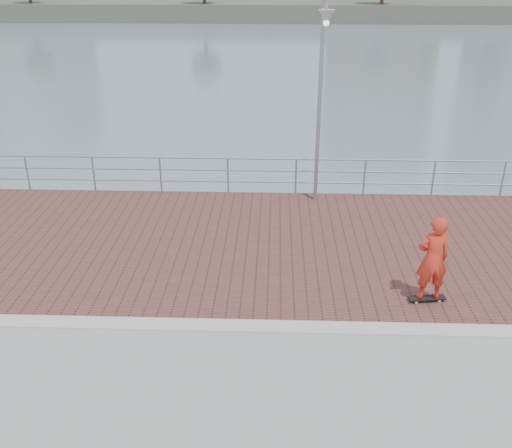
{
  "coord_description": "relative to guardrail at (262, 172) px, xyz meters",
  "views": [
    {
      "loc": [
        0.4,
        -9.17,
        6.55
      ],
      "look_at": [
        0.0,
        2.0,
        1.3
      ],
      "focal_mm": 40.0,
      "sensor_mm": 36.0,
      "label": 1
    }
  ],
  "objects": [
    {
      "name": "water",
      "position": [
        -0.0,
        -7.0,
        -2.69
      ],
      "size": [
        400.0,
        400.0,
        0.0
      ],
      "primitive_type": "plane",
      "color": "slate",
      "rests_on": "ground"
    },
    {
      "name": "brick_lane",
      "position": [
        -0.0,
        -3.4,
        -0.68
      ],
      "size": [
        40.0,
        6.8,
        0.02
      ],
      "primitive_type": "cube",
      "color": "brown",
      "rests_on": "seawall"
    },
    {
      "name": "curb",
      "position": [
        -0.0,
        -7.0,
        -0.66
      ],
      "size": [
        40.0,
        0.4,
        0.06
      ],
      "primitive_type": "cube",
      "color": "#B7B5AD",
      "rests_on": "seawall"
    },
    {
      "name": "guardrail",
      "position": [
        0.0,
        0.0,
        0.0
      ],
      "size": [
        39.06,
        0.06,
        1.13
      ],
      "color": "#8C9EA8",
      "rests_on": "brick_lane"
    },
    {
      "name": "street_lamp",
      "position": [
        1.59,
        -0.92,
        3.35
      ],
      "size": [
        0.41,
        1.21,
        5.69
      ],
      "color": "gray",
      "rests_on": "brick_lane"
    },
    {
      "name": "skateboard",
      "position": [
        3.61,
        -5.94,
        -0.6
      ],
      "size": [
        0.8,
        0.3,
        0.09
      ],
      "rotation": [
        0.0,
        0.0,
        0.14
      ],
      "color": "black",
      "rests_on": "brick_lane"
    },
    {
      "name": "skateboarder",
      "position": [
        3.61,
        -5.94,
        0.34
      ],
      "size": [
        0.73,
        0.53,
        1.85
      ],
      "primitive_type": "imported",
      "rotation": [
        0.0,
        0.0,
        3.28
      ],
      "color": "red",
      "rests_on": "skateboard"
    }
  ]
}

